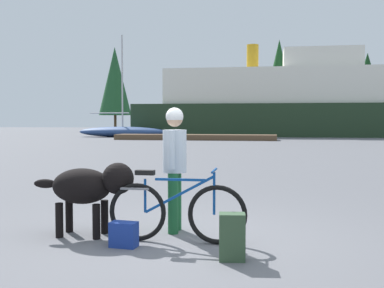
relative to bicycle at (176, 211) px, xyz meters
The scene contains 12 objects.
ground_plane 0.43m from the bicycle, 62.00° to the left, with size 160.00×160.00×0.00m, color slate.
bicycle is the anchor object (origin of this frame).
person_cyclist 0.83m from the bicycle, 102.87° to the left, with size 0.32×0.53×1.69m.
dog 1.21m from the bicycle, behind, with size 1.37×0.55×0.97m.
backpack 0.97m from the bicycle, 39.48° to the right, with size 0.28×0.20×0.51m, color #334C33.
handbag_pannier 0.69m from the bicycle, 152.24° to the right, with size 0.32×0.18×0.30m, color navy.
dock_pier 29.32m from the bicycle, 98.55° to the left, with size 12.08×2.10×0.40m, color brown.
ferry_boat 39.01m from the bicycle, 85.49° to the left, with size 28.39×7.49×8.54m.
sailboat_moored 35.40m from the bicycle, 108.95° to the left, with size 7.91×2.22×8.82m.
pine_tree_far_left 55.47m from the bicycle, 109.54° to the left, with size 4.16×4.16×10.80m.
pine_tree_center 53.13m from the bicycle, 87.54° to the left, with size 4.18×4.18×11.29m.
pine_tree_far_right 55.99m from the bicycle, 76.66° to the left, with size 3.68×3.68×9.61m.
Camera 1 is at (1.05, -5.74, 1.52)m, focal length 43.61 mm.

